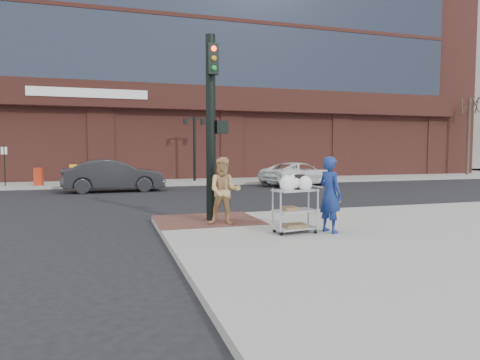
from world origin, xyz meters
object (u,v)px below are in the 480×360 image
object	(u,v)px
utility_cart	(295,207)
minivan_white	(298,174)
woman_blue	(330,194)
traffic_signal_pole	(212,122)
sedan_dark	(114,176)
fire_hydrant	(334,202)
lamp_post	(194,141)
pedestrian_tan	(224,191)

from	to	relation	value
utility_cart	minivan_white	bearing A→B (deg)	64.90
woman_blue	minivan_white	xyz separation A→B (m)	(5.71, 14.09, -0.36)
minivan_white	utility_cart	distance (m)	15.39
utility_cart	traffic_signal_pole	bearing A→B (deg)	122.03
sedan_dark	fire_hydrant	world-z (taller)	sedan_dark
traffic_signal_pole	sedan_dark	bearing A→B (deg)	102.71
lamp_post	traffic_signal_pole	distance (m)	15.43
utility_cart	lamp_post	bearing A→B (deg)	86.58
utility_cart	sedan_dark	bearing A→B (deg)	106.43
lamp_post	pedestrian_tan	bearing A→B (deg)	-98.28
woman_blue	minivan_white	bearing A→B (deg)	-38.04
minivan_white	fire_hydrant	size ratio (longest dim) A/B	5.81
pedestrian_tan	fire_hydrant	bearing A→B (deg)	20.94
lamp_post	pedestrian_tan	world-z (taller)	lamp_post
minivan_white	woman_blue	bearing A→B (deg)	133.44
pedestrian_tan	sedan_dark	xyz separation A→B (m)	(-2.62, 11.61, -0.22)
woman_blue	minivan_white	distance (m)	15.20
woman_blue	sedan_dark	bearing A→B (deg)	3.45
traffic_signal_pole	pedestrian_tan	xyz separation A→B (m)	(0.16, -0.70, -1.81)
traffic_signal_pole	utility_cart	bearing A→B (deg)	-57.97
traffic_signal_pole	sedan_dark	world-z (taller)	traffic_signal_pole
woman_blue	utility_cart	xyz separation A→B (m)	(-0.82, 0.15, -0.27)
lamp_post	woman_blue	distance (m)	17.73
woman_blue	sedan_dark	world-z (taller)	woman_blue
traffic_signal_pole	woman_blue	bearing A→B (deg)	-47.26
sedan_dark	fire_hydrant	xyz separation A→B (m)	(6.01, -11.23, -0.23)
minivan_white	fire_hydrant	world-z (taller)	minivan_white
minivan_white	utility_cart	world-z (taller)	utility_cart
minivan_white	utility_cart	xyz separation A→B (m)	(-6.53, -13.93, 0.09)
lamp_post	woman_blue	world-z (taller)	lamp_post
sedan_dark	utility_cart	world-z (taller)	sedan_dark
pedestrian_tan	fire_hydrant	world-z (taller)	pedestrian_tan
fire_hydrant	minivan_white	bearing A→B (deg)	69.80
woman_blue	sedan_dark	size ratio (longest dim) A/B	0.36
lamp_post	traffic_signal_pole	size ratio (longest dim) A/B	0.80
lamp_post	minivan_white	xyz separation A→B (m)	(5.48, -3.58, -1.94)
sedan_dark	minivan_white	distance (m)	10.44
lamp_post	minivan_white	distance (m)	6.82
pedestrian_tan	woman_blue	bearing A→B (deg)	-25.18
minivan_white	utility_cart	bearing A→B (deg)	130.39
utility_cart	fire_hydrant	world-z (taller)	utility_cart
sedan_dark	utility_cart	size ratio (longest dim) A/B	3.58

